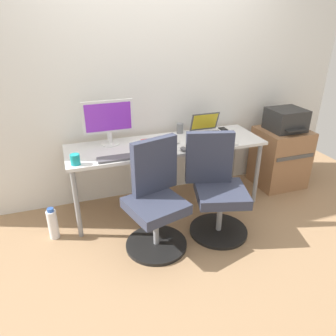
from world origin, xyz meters
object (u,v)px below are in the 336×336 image
(side_cabinet, at_px, (280,157))
(printer, at_px, (286,120))
(desktop_monitor, at_px, (108,119))
(office_chair_left, at_px, (155,201))
(water_bottle_on_floor, at_px, (53,224))
(office_chair_right, at_px, (216,190))
(open_laptop, at_px, (208,130))
(coffee_mug, at_px, (75,159))

(side_cabinet, distance_m, printer, 0.46)
(side_cabinet, bearing_deg, desktop_monitor, 176.26)
(office_chair_left, bearing_deg, water_bottle_on_floor, 157.25)
(office_chair_right, height_order, open_laptop, office_chair_right)
(office_chair_left, height_order, water_bottle_on_floor, office_chair_left)
(side_cabinet, xyz_separation_m, desktop_monitor, (-1.95, 0.13, 0.62))
(water_bottle_on_floor, distance_m, desktop_monitor, 1.08)
(printer, height_order, water_bottle_on_floor, printer)
(office_chair_right, distance_m, side_cabinet, 1.28)
(printer, distance_m, desktop_monitor, 1.96)
(open_laptop, bearing_deg, side_cabinet, -4.18)
(side_cabinet, xyz_separation_m, printer, (0.00, -0.00, 0.46))
(printer, relative_size, water_bottle_on_floor, 1.29)
(office_chair_left, bearing_deg, side_cabinet, 18.96)
(office_chair_left, relative_size, water_bottle_on_floor, 3.03)
(desktop_monitor, distance_m, coffee_mug, 0.56)
(printer, relative_size, desktop_monitor, 0.83)
(printer, height_order, desktop_monitor, desktop_monitor)
(office_chair_right, distance_m, water_bottle_on_floor, 1.51)
(water_bottle_on_floor, xyz_separation_m, desktop_monitor, (0.63, 0.35, 0.81))
(office_chair_left, distance_m, printer, 1.85)
(coffee_mug, bearing_deg, office_chair_left, -29.65)
(side_cabinet, distance_m, coffee_mug, 2.35)
(office_chair_right, height_order, desktop_monitor, desktop_monitor)
(office_chair_right, xyz_separation_m, coffee_mug, (-1.17, 0.34, 0.33))
(side_cabinet, xyz_separation_m, open_laptop, (-0.93, 0.07, 0.42))
(water_bottle_on_floor, bearing_deg, printer, 4.97)
(office_chair_left, xyz_separation_m, desktop_monitor, (-0.24, 0.71, 0.54))
(printer, bearing_deg, water_bottle_on_floor, -175.03)
(water_bottle_on_floor, height_order, open_laptop, open_laptop)
(office_chair_right, relative_size, water_bottle_on_floor, 3.03)
(office_chair_right, bearing_deg, desktop_monitor, 138.77)
(office_chair_right, bearing_deg, water_bottle_on_floor, 165.89)
(side_cabinet, distance_m, open_laptop, 1.02)
(side_cabinet, bearing_deg, open_laptop, 175.82)
(printer, relative_size, open_laptop, 1.29)
(office_chair_left, bearing_deg, coffee_mug, 150.35)
(office_chair_right, xyz_separation_m, water_bottle_on_floor, (-1.44, 0.36, -0.28))
(office_chair_left, bearing_deg, desktop_monitor, 108.40)
(coffee_mug, bearing_deg, office_chair_right, -16.13)
(open_laptop, bearing_deg, desktop_monitor, 176.66)
(office_chair_left, bearing_deg, open_laptop, 39.88)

